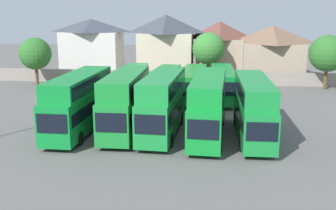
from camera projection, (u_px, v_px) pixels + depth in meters
ground at (181, 92)px, 50.96m from camera, size 140.00×140.00×0.00m
depot_boundary_wall at (184, 77)px, 56.61m from camera, size 56.00×0.50×1.80m
bus_1 at (79, 100)px, 33.90m from camera, size 2.88×11.32×4.89m
bus_2 at (125, 100)px, 33.63m from camera, size 2.71×10.36×5.01m
bus_3 at (163, 101)px, 33.18m from camera, size 3.05×10.59×4.99m
bus_4 at (208, 103)px, 32.67m from camera, size 3.04×11.58×4.94m
bus_5 at (253, 105)px, 32.25m from camera, size 2.59×10.92×4.78m
bus_6 at (132, 81)px, 47.33m from camera, size 3.20×11.89×3.41m
bus_7 at (163, 83)px, 47.01m from camera, size 3.34×11.87×3.28m
bus_8 at (194, 83)px, 46.49m from camera, size 2.73×11.18×3.44m
bus_9 at (223, 82)px, 46.41m from camera, size 2.69×11.27×3.51m
house_terrace_left at (92, 46)px, 64.28m from camera, size 9.47×6.38×8.79m
house_terrace_centre at (166, 45)px, 62.69m from camera, size 8.57×7.78×9.46m
house_terrace_right at (219, 48)px, 63.19m from camera, size 7.46×6.47×8.44m
house_terrace_far_right at (272, 51)px, 61.19m from camera, size 9.41×7.53×7.88m
tree_left_of_lot at (328, 54)px, 51.87m from camera, size 4.74×4.74×7.06m
tree_behind_wall at (208, 49)px, 57.81m from camera, size 4.61×4.61×7.05m
tree_right_of_lot at (35, 54)px, 55.01m from camera, size 4.37×4.37×6.51m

